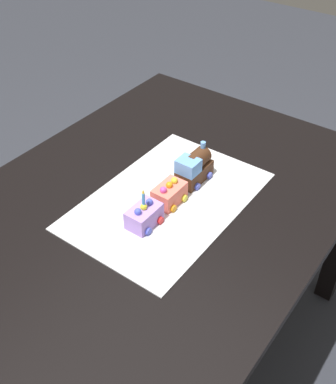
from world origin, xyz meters
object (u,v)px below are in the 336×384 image
at_px(cake_locomotive, 194,168).
at_px(dining_table, 152,228).
at_px(cake_car_hopper_coral, 169,194).
at_px(birthday_candle, 143,197).
at_px(cake_car_gondola_lavender, 144,216).

bearing_deg(cake_locomotive, dining_table, -15.93).
height_order(cake_car_hopper_coral, birthday_candle, birthday_candle).
distance_m(cake_locomotive, birthday_candle, 0.25).
relative_size(cake_car_hopper_coral, cake_car_gondola_lavender, 1.00).
relative_size(cake_locomotive, birthday_candle, 2.76).
bearing_deg(birthday_candle, cake_car_hopper_coral, 180.00).
bearing_deg(cake_car_gondola_lavender, cake_car_hopper_coral, 180.00).
xyz_separation_m(cake_car_hopper_coral, birthday_candle, (0.12, -0.00, 0.07)).
height_order(cake_locomotive, birthday_candle, birthday_candle).
distance_m(dining_table, cake_car_hopper_coral, 0.15).
relative_size(dining_table, birthday_candle, 27.60).
distance_m(cake_car_gondola_lavender, birthday_candle, 0.07).
height_order(dining_table, cake_car_gondola_lavender, cake_car_gondola_lavender).
distance_m(dining_table, cake_locomotive, 0.23).
xyz_separation_m(dining_table, birthday_candle, (0.09, 0.04, 0.21)).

